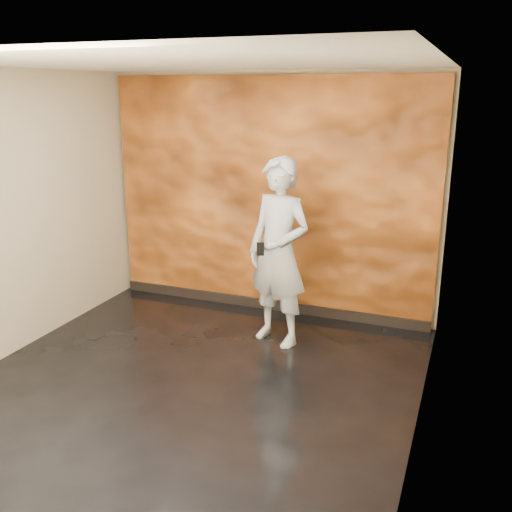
% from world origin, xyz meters
% --- Properties ---
extents(room, '(4.02, 4.02, 2.81)m').
position_xyz_m(room, '(0.00, 0.00, 1.40)').
color(room, black).
rests_on(room, ground).
extents(feature_wall, '(3.90, 0.06, 2.75)m').
position_xyz_m(feature_wall, '(0.00, 1.96, 1.38)').
color(feature_wall, orange).
rests_on(feature_wall, ground).
extents(baseboard, '(3.90, 0.04, 0.12)m').
position_xyz_m(baseboard, '(0.00, 1.92, 0.06)').
color(baseboard, black).
rests_on(baseboard, ground).
extents(man, '(0.83, 0.67, 1.96)m').
position_xyz_m(man, '(0.43, 1.10, 0.98)').
color(man, '#949BA4').
rests_on(man, ground).
extents(phone, '(0.07, 0.04, 0.14)m').
position_xyz_m(phone, '(0.33, 0.83, 1.08)').
color(phone, black).
rests_on(phone, man).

